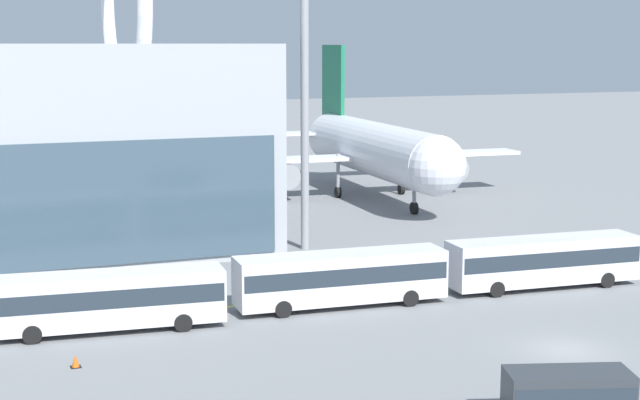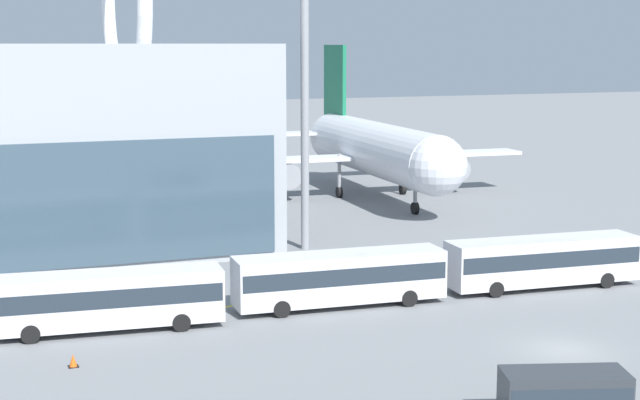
# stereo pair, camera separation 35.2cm
# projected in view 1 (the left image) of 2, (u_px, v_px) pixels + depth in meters

# --- Properties ---
(ground_plane) EXTENTS (440.00, 440.00, 0.00)m
(ground_plane) POSITION_uv_depth(u_px,v_px,m) (566.00, 350.00, 50.01)
(ground_plane) COLOR slate
(airliner_at_gate_far) EXTENTS (32.83, 34.42, 15.34)m
(airliner_at_gate_far) POSITION_uv_depth(u_px,v_px,m) (374.00, 148.00, 98.84)
(airliner_at_gate_far) COLOR silver
(airliner_at_gate_far) RESTS_ON ground_plane
(shuttle_bus_0) EXTENTS (12.90, 3.89, 3.23)m
(shuttle_bus_0) POSITION_uv_depth(u_px,v_px,m) (107.00, 297.00, 53.01)
(shuttle_bus_0) COLOR silver
(shuttle_bus_0) RESTS_ON ground_plane
(shuttle_bus_1) EXTENTS (12.85, 3.52, 3.23)m
(shuttle_bus_1) POSITION_uv_depth(u_px,v_px,m) (341.00, 275.00, 58.02)
(shuttle_bus_1) COLOR silver
(shuttle_bus_1) RESTS_ON ground_plane
(shuttle_bus_2) EXTENTS (12.86, 3.59, 3.23)m
(shuttle_bus_2) POSITION_uv_depth(u_px,v_px,m) (543.00, 259.00, 62.51)
(shuttle_bus_2) COLOR silver
(shuttle_bus_2) RESTS_ON ground_plane
(service_van_foreground) EXTENTS (5.49, 3.59, 2.30)m
(service_van_foreground) POSITION_uv_depth(u_px,v_px,m) (568.00, 393.00, 39.97)
(service_van_foreground) COLOR #2D3338
(service_van_foreground) RESTS_ON ground_plane
(lane_stripe_1) EXTENTS (7.92, 2.44, 0.01)m
(lane_stripe_1) POSITION_uv_depth(u_px,v_px,m) (274.00, 298.00, 60.16)
(lane_stripe_1) COLOR yellow
(lane_stripe_1) RESTS_ON ground_plane
(traffic_cone_0) EXTENTS (0.50, 0.50, 0.64)m
(traffic_cone_0) POSITION_uv_depth(u_px,v_px,m) (75.00, 361.00, 47.32)
(traffic_cone_0) COLOR black
(traffic_cone_0) RESTS_ON ground_plane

